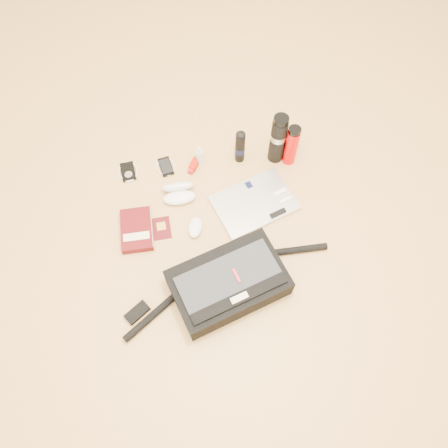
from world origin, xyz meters
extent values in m
plane|color=tan|center=(0.00, 0.00, 0.00)|extent=(4.00, 4.00, 0.00)
cube|color=black|center=(0.05, -0.21, 0.06)|extent=(0.56, 0.47, 0.12)
cube|color=#292B2F|center=(0.06, -0.22, 0.12)|extent=(0.48, 0.37, 0.01)
cube|color=black|center=(0.09, -0.30, 0.13)|extent=(0.41, 0.22, 0.02)
cube|color=beige|center=(0.09, -0.30, 0.13)|extent=(0.08, 0.05, 0.02)
cube|color=#AE1B25|center=(0.09, -0.21, 0.13)|extent=(0.04, 0.06, 0.02)
cylinder|color=black|center=(-0.28, -0.33, 0.02)|extent=(0.25, 0.22, 0.03)
cylinder|color=black|center=(0.37, -0.05, 0.02)|extent=(0.30, 0.06, 0.03)
cube|color=black|center=(-0.35, -0.31, 0.01)|extent=(0.12, 0.11, 0.02)
cube|color=silver|center=(0.20, 0.21, 0.01)|extent=(0.45, 0.40, 0.03)
cube|color=black|center=(0.18, 0.31, 0.03)|extent=(0.04, 0.04, 0.00)
cube|color=silver|center=(0.33, 0.26, 0.03)|extent=(0.07, 0.05, 0.01)
cube|color=silver|center=(0.35, 0.21, 0.03)|extent=(0.07, 0.04, 0.01)
cube|color=black|center=(0.31, 0.14, 0.03)|extent=(0.08, 0.05, 0.01)
cube|color=#4D0A0D|center=(-0.37, 0.08, 0.02)|extent=(0.17, 0.24, 0.04)
cube|color=beige|center=(-0.30, 0.09, 0.02)|extent=(0.03, 0.21, 0.03)
cube|color=beige|center=(-0.36, 0.04, 0.04)|extent=(0.13, 0.05, 0.00)
cube|color=#490A10|center=(-0.25, 0.10, 0.00)|extent=(0.10, 0.13, 0.00)
cube|color=gold|center=(-0.25, 0.10, 0.01)|extent=(0.05, 0.05, 0.00)
ellipsoid|color=white|center=(-0.09, 0.08, 0.02)|extent=(0.08, 0.12, 0.04)
ellipsoid|color=white|center=(-0.17, 0.25, 0.02)|extent=(0.17, 0.10, 0.05)
ellipsoid|color=silver|center=(-0.17, 0.30, 0.04)|extent=(0.17, 0.10, 0.09)
ellipsoid|color=black|center=(-0.20, 0.25, 0.03)|extent=(0.04, 0.03, 0.01)
ellipsoid|color=black|center=(-0.13, 0.25, 0.03)|extent=(0.04, 0.03, 0.01)
cylinder|color=black|center=(-0.17, 0.25, 0.03)|extent=(0.03, 0.01, 0.00)
cube|color=black|center=(-0.43, 0.43, 0.01)|extent=(0.09, 0.13, 0.01)
cylinder|color=#B3B3B5|center=(-0.43, 0.40, 0.01)|extent=(0.05, 0.05, 0.00)
torus|color=silver|center=(-0.43, 0.43, 0.01)|extent=(0.12, 0.12, 0.01)
cube|color=black|center=(-0.24, 0.45, 0.01)|extent=(0.09, 0.13, 0.01)
cube|color=black|center=(-0.24, 0.45, 0.01)|extent=(0.08, 0.10, 0.00)
torus|color=silver|center=(-0.24, 0.45, 0.01)|extent=(0.11, 0.11, 0.01)
cube|color=#A91605|center=(-0.09, 0.45, 0.02)|extent=(0.06, 0.08, 0.03)
cube|color=red|center=(-0.11, 0.41, 0.02)|extent=(0.03, 0.03, 0.02)
cylinder|color=#B9B9BC|center=(-0.07, 0.49, 0.02)|extent=(0.04, 0.05, 0.03)
cylinder|color=#B8E3FA|center=(-0.06, 0.47, 0.05)|extent=(0.04, 0.04, 0.10)
cylinder|color=silver|center=(-0.06, 0.47, 0.10)|extent=(0.03, 0.03, 0.02)
cylinder|color=silver|center=(-0.06, 0.47, 0.12)|extent=(0.02, 0.02, 0.01)
cylinder|color=black|center=(0.14, 0.49, 0.10)|extent=(0.06, 0.06, 0.20)
cylinder|color=black|center=(0.14, 0.49, 0.08)|extent=(0.06, 0.06, 0.04)
ellipsoid|color=black|center=(0.14, 0.49, 0.20)|extent=(0.06, 0.06, 0.02)
cylinder|color=black|center=(0.33, 0.49, 0.14)|extent=(0.08, 0.08, 0.28)
cylinder|color=#A1A1A3|center=(0.33, 0.49, 0.17)|extent=(0.08, 0.08, 0.03)
cylinder|color=black|center=(0.33, 0.49, 0.29)|extent=(0.07, 0.07, 0.03)
cylinder|color=#C20805|center=(0.40, 0.47, 0.11)|extent=(0.07, 0.07, 0.23)
cylinder|color=black|center=(0.40, 0.47, 0.24)|extent=(0.07, 0.07, 0.02)
camera|label=1|loc=(0.01, -0.85, 1.87)|focal=35.00mm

